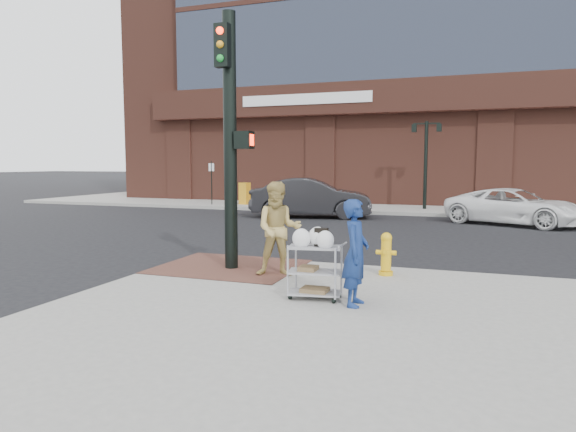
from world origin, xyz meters
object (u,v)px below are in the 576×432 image
at_px(traffic_signal_pole, 231,133).
at_px(pedestrian_tan, 279,229).
at_px(woman_blue, 356,253).
at_px(minivan_white, 515,207).
at_px(utility_cart, 315,267).
at_px(lamp_post, 426,155).
at_px(sedan_dark, 311,198).
at_px(fire_hydrant, 386,253).

bearing_deg(traffic_signal_pole, pedestrian_tan, -15.11).
bearing_deg(woman_blue, minivan_white, -13.45).
relative_size(woman_blue, utility_cart, 1.42).
bearing_deg(woman_blue, lamp_post, 1.33).
distance_m(sedan_dark, fire_hydrant, 11.81).
bearing_deg(sedan_dark, lamp_post, -59.45).
height_order(pedestrian_tan, utility_cart, pedestrian_tan).
relative_size(lamp_post, sedan_dark, 0.80).
bearing_deg(fire_hydrant, pedestrian_tan, -158.93).
distance_m(pedestrian_tan, sedan_dark, 11.88).
xyz_separation_m(lamp_post, sedan_dark, (-4.27, -4.01, -1.80)).
relative_size(woman_blue, minivan_white, 0.33).
bearing_deg(lamp_post, minivan_white, -48.35).
height_order(sedan_dark, fire_hydrant, sedan_dark).
bearing_deg(traffic_signal_pole, woman_blue, -32.05).
relative_size(pedestrian_tan, sedan_dark, 0.35).
distance_m(traffic_signal_pole, utility_cart, 3.53).
relative_size(minivan_white, utility_cart, 4.29).
bearing_deg(fire_hydrant, minivan_white, 74.52).
bearing_deg(sedan_dark, fire_hydrant, -168.74).
height_order(traffic_signal_pole, sedan_dark, traffic_signal_pole).
bearing_deg(minivan_white, utility_cart, -172.85).
xyz_separation_m(minivan_white, utility_cart, (-3.78, -12.92, -0.01)).
bearing_deg(woman_blue, pedestrian_tan, 49.60).
distance_m(traffic_signal_pole, minivan_white, 12.94).
bearing_deg(pedestrian_tan, lamp_post, 66.02).
distance_m(traffic_signal_pole, sedan_dark, 11.53).
bearing_deg(minivan_white, woman_blue, -169.93).
relative_size(sedan_dark, minivan_white, 1.04).
xyz_separation_m(utility_cart, fire_hydrant, (0.78, 2.09, -0.09)).
xyz_separation_m(woman_blue, utility_cart, (-0.67, 0.15, -0.28)).
distance_m(woman_blue, sedan_dark, 13.85).
height_order(lamp_post, woman_blue, lamp_post).
relative_size(traffic_signal_pole, minivan_white, 1.04).
bearing_deg(traffic_signal_pole, lamp_post, 80.76).
xyz_separation_m(lamp_post, traffic_signal_pole, (-2.48, -15.23, 0.21)).
distance_m(woman_blue, minivan_white, 13.44).
xyz_separation_m(traffic_signal_pole, pedestrian_tan, (1.11, -0.30, -1.80)).
distance_m(lamp_post, utility_cart, 17.01).
relative_size(sedan_dark, utility_cart, 4.46).
bearing_deg(utility_cart, fire_hydrant, 69.63).
bearing_deg(woman_blue, fire_hydrant, -2.80).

